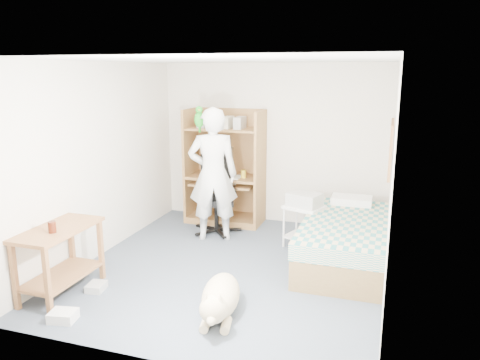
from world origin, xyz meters
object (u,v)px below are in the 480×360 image
at_px(office_chair, 216,205).
at_px(dog, 220,298).
at_px(computer_hutch, 226,171).
at_px(bed, 345,241).
at_px(side_desk, 60,250).
at_px(person, 213,175).
at_px(printer_cart, 304,220).

bearing_deg(office_chair, dog, -89.62).
bearing_deg(dog, computer_hutch, 97.10).
bearing_deg(bed, side_desk, -147.50).
bearing_deg(office_chair, bed, -38.33).
distance_m(computer_hutch, dog, 3.08).
relative_size(computer_hutch, side_desk, 1.80).
relative_size(side_desk, office_chair, 0.87).
height_order(person, dog, person).
bearing_deg(side_desk, office_chair, 69.94).
xyz_separation_m(bed, side_desk, (-2.85, -1.82, 0.21)).
distance_m(bed, person, 2.03).
xyz_separation_m(bed, printer_cart, (-0.59, 0.36, 0.10)).
xyz_separation_m(computer_hutch, side_desk, (-0.85, -2.94, -0.33)).
bearing_deg(dog, side_desk, 171.04).
height_order(person, printer_cart, person).
bearing_deg(person, bed, 149.87).
xyz_separation_m(bed, person, (-1.89, 0.30, 0.66)).
relative_size(computer_hutch, printer_cart, 3.02).
distance_m(computer_hutch, printer_cart, 1.66).
height_order(side_desk, printer_cart, side_desk).
bearing_deg(computer_hutch, office_chair, -86.28).
xyz_separation_m(office_chair, dog, (0.93, -2.34, -0.22)).
distance_m(side_desk, person, 2.36).
height_order(side_desk, office_chair, office_chair).
bearing_deg(dog, person, 101.33).
height_order(office_chair, person, person).
relative_size(office_chair, dog, 0.99).
height_order(bed, side_desk, side_desk).
height_order(bed, person, person).
distance_m(person, dog, 2.33).
xyz_separation_m(computer_hutch, office_chair, (0.03, -0.52, -0.41)).
relative_size(computer_hutch, bed, 0.89).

